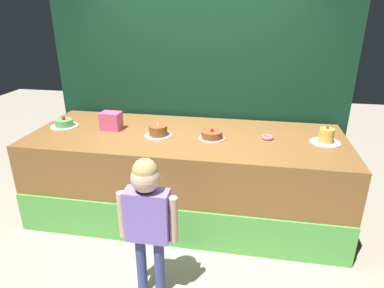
# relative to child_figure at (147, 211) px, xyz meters

# --- Properties ---
(ground_plane) EXTENTS (12.00, 12.00, 0.00)m
(ground_plane) POSITION_rel_child_figure_xyz_m (0.06, 0.59, -0.78)
(ground_plane) COLOR #ADA38E
(stage_platform) EXTENTS (3.29, 1.27, 0.94)m
(stage_platform) POSITION_rel_child_figure_xyz_m (0.06, 1.21, -0.31)
(stage_platform) COLOR brown
(stage_platform) RESTS_ON ground_plane
(curtain_backdrop) EXTENTS (3.53, 0.08, 2.99)m
(curtain_backdrop) POSITION_rel_child_figure_xyz_m (0.06, 1.94, 0.72)
(curtain_backdrop) COLOR #113823
(curtain_backdrop) RESTS_ON ground_plane
(child_figure) EXTENTS (0.47, 0.21, 1.21)m
(child_figure) POSITION_rel_child_figure_xyz_m (0.00, 0.00, 0.00)
(child_figure) COLOR #3F4C8C
(child_figure) RESTS_ON ground_plane
(pink_box) EXTENTS (0.22, 0.17, 0.19)m
(pink_box) POSITION_rel_child_figure_xyz_m (-0.78, 1.24, 0.26)
(pink_box) COLOR #E35282
(pink_box) RESTS_ON stage_platform
(donut) EXTENTS (0.12, 0.12, 0.04)m
(donut) POSITION_rel_child_figure_xyz_m (0.90, 1.24, 0.18)
(donut) COLOR pink
(donut) RESTS_ON stage_platform
(cake_far_left) EXTENTS (0.30, 0.30, 0.12)m
(cake_far_left) POSITION_rel_child_figure_xyz_m (-1.34, 1.23, 0.20)
(cake_far_left) COLOR silver
(cake_far_left) RESTS_ON stage_platform
(cake_center_left) EXTENTS (0.29, 0.29, 0.15)m
(cake_center_left) POSITION_rel_child_figure_xyz_m (-0.22, 1.13, 0.22)
(cake_center_left) COLOR silver
(cake_center_left) RESTS_ON stage_platform
(cake_center_right) EXTENTS (0.27, 0.27, 0.11)m
(cake_center_right) POSITION_rel_child_figure_xyz_m (0.34, 1.14, 0.20)
(cake_center_right) COLOR silver
(cake_center_right) RESTS_ON stage_platform
(cake_far_right) EXTENTS (0.30, 0.30, 0.18)m
(cake_far_right) POSITION_rel_child_figure_xyz_m (1.46, 1.23, 0.23)
(cake_far_right) COLOR silver
(cake_far_right) RESTS_ON stage_platform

